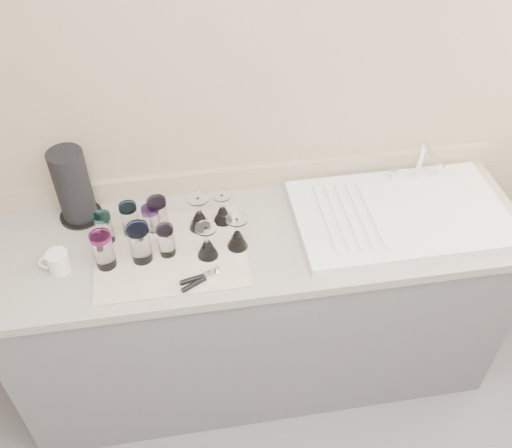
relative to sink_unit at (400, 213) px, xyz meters
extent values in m
cube|color=tan|center=(-0.55, 0.30, 0.33)|extent=(3.50, 0.04, 2.50)
cube|color=slate|center=(-0.55, 0.00, -0.49)|extent=(2.00, 0.60, 0.86)
cube|color=gray|center=(-0.55, 0.00, -0.04)|extent=(2.06, 0.62, 0.04)
cube|color=white|center=(0.00, 0.00, 0.00)|extent=(0.82, 0.50, 0.03)
cylinder|color=silver|center=(0.14, 0.20, 0.11)|extent=(0.02, 0.02, 0.18)
cylinder|color=silver|center=(0.14, 0.12, 0.19)|extent=(0.02, 0.16, 0.02)
cylinder|color=silver|center=(0.04, 0.20, 0.04)|extent=(0.03, 0.03, 0.04)
cylinder|color=silver|center=(0.24, 0.20, 0.04)|extent=(0.03, 0.03, 0.04)
cube|color=beige|center=(-0.90, -0.05, -0.02)|extent=(0.55, 0.42, 0.01)
cylinder|color=white|center=(-1.13, 0.05, 0.04)|extent=(0.06, 0.06, 0.11)
cylinder|color=teal|center=(-1.13, 0.05, 0.11)|extent=(0.06, 0.06, 0.02)
cylinder|color=white|center=(-1.04, 0.08, 0.05)|extent=(0.06, 0.06, 0.12)
cylinder|color=#2EA8CF|center=(-1.04, 0.08, 0.11)|extent=(0.07, 0.07, 0.02)
cylinder|color=white|center=(-0.93, 0.08, 0.05)|extent=(0.07, 0.07, 0.13)
cylinder|color=#6848AB|center=(-0.93, 0.08, 0.12)|extent=(0.07, 0.07, 0.02)
cylinder|color=white|center=(-1.13, -0.08, 0.05)|extent=(0.07, 0.07, 0.13)
cylinder|color=#C7219C|center=(-1.13, -0.08, 0.13)|extent=(0.07, 0.07, 0.02)
cylinder|color=white|center=(-1.00, -0.07, 0.06)|extent=(0.07, 0.07, 0.14)
cylinder|color=blue|center=(-1.00, -0.07, 0.14)|extent=(0.08, 0.08, 0.02)
cylinder|color=white|center=(-0.91, -0.06, 0.04)|extent=(0.06, 0.06, 0.11)
cylinder|color=#988CDD|center=(-0.91, -0.06, 0.11)|extent=(0.06, 0.06, 0.02)
cylinder|color=white|center=(-0.96, 0.05, 0.05)|extent=(0.06, 0.06, 0.11)
cylinder|color=purple|center=(-0.96, 0.05, 0.11)|extent=(0.06, 0.06, 0.02)
cone|color=white|center=(-0.78, 0.06, 0.03)|extent=(0.08, 0.08, 0.08)
cylinder|color=white|center=(-0.78, 0.06, 0.10)|extent=(0.01, 0.01, 0.06)
cylinder|color=white|center=(-0.78, 0.06, 0.13)|extent=(0.08, 0.08, 0.01)
cone|color=white|center=(-0.69, 0.08, 0.02)|extent=(0.07, 0.07, 0.07)
cylinder|color=white|center=(-0.69, 0.08, 0.09)|extent=(0.01, 0.01, 0.06)
cylinder|color=white|center=(-0.69, 0.08, 0.12)|extent=(0.07, 0.07, 0.01)
cone|color=white|center=(-0.76, -0.09, 0.03)|extent=(0.08, 0.08, 0.07)
cylinder|color=white|center=(-0.76, -0.09, 0.09)|extent=(0.01, 0.01, 0.06)
cylinder|color=white|center=(-0.76, -0.09, 0.12)|extent=(0.08, 0.08, 0.01)
cone|color=white|center=(-0.65, -0.06, 0.03)|extent=(0.08, 0.08, 0.07)
cylinder|color=white|center=(-0.65, -0.06, 0.09)|extent=(0.01, 0.01, 0.06)
cylinder|color=white|center=(-0.65, -0.06, 0.12)|extent=(0.08, 0.08, 0.01)
cube|color=silver|center=(-0.76, -0.19, 0.00)|extent=(0.06, 0.05, 0.02)
cylinder|color=black|center=(-0.82, -0.23, 0.00)|extent=(0.11, 0.07, 0.02)
cylinder|color=black|center=(-0.82, -0.21, 0.00)|extent=(0.12, 0.04, 0.02)
cylinder|color=white|center=(-1.29, -0.07, 0.02)|extent=(0.08, 0.08, 0.08)
torus|color=white|center=(-1.33, -0.07, 0.02)|extent=(0.06, 0.01, 0.06)
cylinder|color=black|center=(-1.24, 0.21, -0.01)|extent=(0.16, 0.16, 0.01)
cylinder|color=black|center=(-1.24, 0.21, 0.14)|extent=(0.13, 0.13, 0.29)
camera|label=1|loc=(-0.82, -1.53, 1.50)|focal=40.00mm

